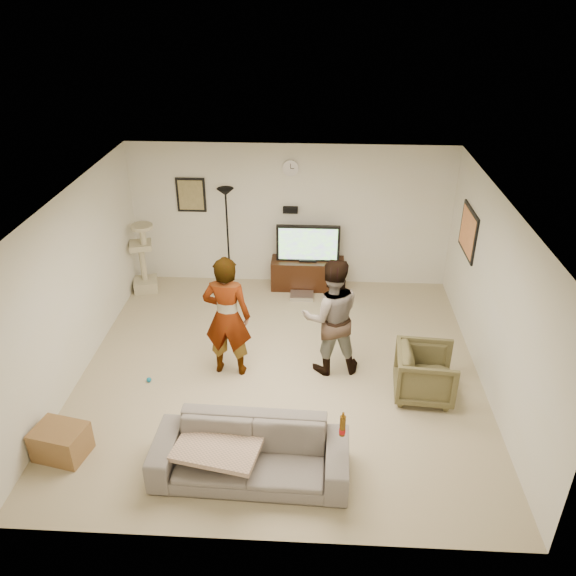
# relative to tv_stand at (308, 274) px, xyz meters

# --- Properties ---
(floor) EXTENTS (5.50, 5.50, 0.02)m
(floor) POSITION_rel_tv_stand_xyz_m (-0.31, -2.50, -0.27)
(floor) COLOR tan
(floor) RESTS_ON ground
(ceiling) EXTENTS (5.50, 5.50, 0.02)m
(ceiling) POSITION_rel_tv_stand_xyz_m (-0.31, -2.50, 2.25)
(ceiling) COLOR silver
(ceiling) RESTS_ON wall_back
(wall_back) EXTENTS (5.50, 0.04, 2.50)m
(wall_back) POSITION_rel_tv_stand_xyz_m (-0.31, 0.25, 0.99)
(wall_back) COLOR beige
(wall_back) RESTS_ON floor
(wall_front) EXTENTS (5.50, 0.04, 2.50)m
(wall_front) POSITION_rel_tv_stand_xyz_m (-0.31, -5.25, 0.99)
(wall_front) COLOR beige
(wall_front) RESTS_ON floor
(wall_left) EXTENTS (0.04, 5.50, 2.50)m
(wall_left) POSITION_rel_tv_stand_xyz_m (-3.06, -2.50, 0.99)
(wall_left) COLOR beige
(wall_left) RESTS_ON floor
(wall_right) EXTENTS (0.04, 5.50, 2.50)m
(wall_right) POSITION_rel_tv_stand_xyz_m (2.44, -2.50, 0.99)
(wall_right) COLOR beige
(wall_right) RESTS_ON floor
(wall_clock) EXTENTS (0.26, 0.04, 0.26)m
(wall_clock) POSITION_rel_tv_stand_xyz_m (-0.31, 0.22, 1.84)
(wall_clock) COLOR silver
(wall_clock) RESTS_ON wall_back
(wall_speaker) EXTENTS (0.25, 0.10, 0.10)m
(wall_speaker) POSITION_rel_tv_stand_xyz_m (-0.31, 0.19, 1.12)
(wall_speaker) COLOR black
(wall_speaker) RESTS_ON wall_back
(picture_back) EXTENTS (0.42, 0.03, 0.52)m
(picture_back) POSITION_rel_tv_stand_xyz_m (-2.01, 0.23, 1.34)
(picture_back) COLOR olive
(picture_back) RESTS_ON wall_back
(picture_right) EXTENTS (0.03, 0.78, 0.62)m
(picture_right) POSITION_rel_tv_stand_xyz_m (2.42, -0.90, 1.24)
(picture_right) COLOR #DB8049
(picture_right) RESTS_ON wall_right
(tv_stand) EXTENTS (1.27, 0.45, 0.53)m
(tv_stand) POSITION_rel_tv_stand_xyz_m (0.00, 0.00, 0.00)
(tv_stand) COLOR black
(tv_stand) RESTS_ON floor
(console_box) EXTENTS (0.40, 0.30, 0.07)m
(console_box) POSITION_rel_tv_stand_xyz_m (-0.09, -0.40, -0.23)
(console_box) COLOR silver
(console_box) RESTS_ON floor
(tv) EXTENTS (1.09, 0.08, 0.64)m
(tv) POSITION_rel_tv_stand_xyz_m (0.00, 0.00, 0.59)
(tv) COLOR black
(tv) RESTS_ON tv_stand
(tv_screen) EXTENTS (1.00, 0.01, 0.57)m
(tv_screen) POSITION_rel_tv_stand_xyz_m (0.00, -0.04, 0.59)
(tv_screen) COLOR #7FFD45
(tv_screen) RESTS_ON tv
(floor_lamp) EXTENTS (0.32, 0.32, 1.85)m
(floor_lamp) POSITION_rel_tv_stand_xyz_m (-1.35, -0.17, 0.66)
(floor_lamp) COLOR black
(floor_lamp) RESTS_ON floor
(cat_tree) EXTENTS (0.50, 0.50, 1.26)m
(cat_tree) POSITION_rel_tv_stand_xyz_m (-2.84, -0.25, 0.36)
(cat_tree) COLOR tan
(cat_tree) RESTS_ON floor
(person_left) EXTENTS (0.67, 0.47, 1.76)m
(person_left) POSITION_rel_tv_stand_xyz_m (-1.02, -2.52, 0.61)
(person_left) COLOR #BABABA
(person_left) RESTS_ON floor
(person_right) EXTENTS (0.91, 0.76, 1.68)m
(person_right) POSITION_rel_tv_stand_xyz_m (0.37, -2.39, 0.58)
(person_right) COLOR navy
(person_right) RESTS_ON floor
(sofa) EXTENTS (2.15, 0.90, 0.62)m
(sofa) POSITION_rel_tv_stand_xyz_m (-0.51, -4.41, 0.05)
(sofa) COLOR #68605C
(sofa) RESTS_ON floor
(throw_blanket) EXTENTS (1.02, 0.86, 0.06)m
(throw_blanket) POSITION_rel_tv_stand_xyz_m (-0.85, -4.41, 0.16)
(throw_blanket) COLOR tan
(throw_blanket) RESTS_ON sofa
(beer_bottle) EXTENTS (0.06, 0.06, 0.25)m
(beer_bottle) POSITION_rel_tv_stand_xyz_m (0.46, -4.41, 0.48)
(beer_bottle) COLOR #5E3909
(beer_bottle) RESTS_ON sofa
(armchair) EXTENTS (0.82, 0.80, 0.69)m
(armchair) POSITION_rel_tv_stand_xyz_m (1.59, -2.91, 0.08)
(armchair) COLOR brown
(armchair) RESTS_ON floor
(side_table) EXTENTS (0.65, 0.54, 0.38)m
(side_table) POSITION_rel_tv_stand_xyz_m (-2.71, -4.23, -0.07)
(side_table) COLOR brown
(side_table) RESTS_ON floor
(toy_ball) EXTENTS (0.07, 0.07, 0.07)m
(toy_ball) POSITION_rel_tv_stand_xyz_m (-2.09, -2.85, -0.23)
(toy_ball) COLOR #137098
(toy_ball) RESTS_ON floor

